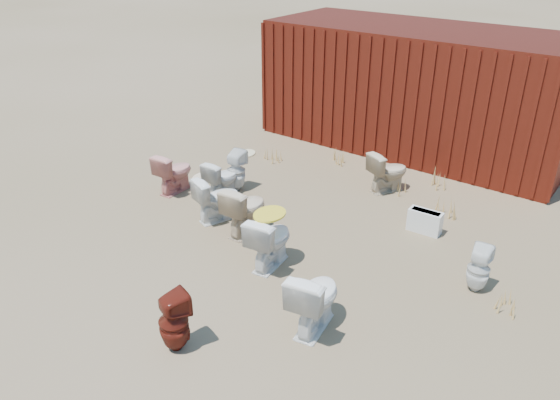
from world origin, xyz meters
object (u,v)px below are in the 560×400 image
Objects in this scene: toilet_front_c at (217,199)px; toilet_back_yellowlid at (270,240)px; loose_tank at (425,221)px; toilet_front_a at (222,179)px; toilet_front_pink at (174,172)px; toilet_back_e at (479,269)px; shipping_container at (417,89)px; toilet_front_maroon at (174,322)px; toilet_back_a at (236,171)px; toilet_back_beige_right at (388,172)px; toilet_front_e at (314,298)px; toilet_back_beige_left at (245,209)px.

toilet_back_yellowlid is at bearing 179.16° from toilet_front_c.
loose_tank is at bearing -129.82° from toilet_back_yellowlid.
toilet_front_a is at bearing -33.28° from toilet_front_c.
toilet_back_yellowlid reaches higher than toilet_front_pink.
toilet_back_yellowlid is 2.69m from toilet_back_e.
shipping_container is 4.56m from toilet_front_a.
toilet_front_maroon is at bearing 49.13° from toilet_back_e.
toilet_back_a reaches higher than toilet_front_a.
toilet_back_a reaches higher than toilet_back_beige_right.
toilet_front_a is 0.93× the size of toilet_front_pink.
toilet_front_a is at bearing -41.00° from toilet_front_e.
toilet_front_maroon reaches higher than toilet_back_e.
loose_tank is (2.75, 1.59, -0.19)m from toilet_front_c.
toilet_front_e is at bearing -95.20° from loose_tank.
shipping_container is 3.84m from loose_tank.
toilet_front_e is 1.04× the size of toilet_back_yellowlid.
toilet_front_maroon is at bearing 117.00° from toilet_back_beige_right.
toilet_front_c reaches higher than toilet_back_beige_right.
toilet_back_beige_right is at bearing -45.10° from toilet_back_e.
toilet_back_yellowlid is at bearing 132.71° from toilet_back_a.
toilet_front_maroon reaches higher than loose_tank.
toilet_front_e reaches higher than toilet_back_beige_left.
shipping_container is 4.99m from toilet_back_beige_left.
toilet_front_c reaches higher than toilet_front_maroon.
toilet_back_yellowlid reaches higher than toilet_front_a.
toilet_back_e is (4.36, -0.38, -0.05)m from toilet_back_a.
toilet_back_a is 0.92× the size of toilet_back_beige_left.
toilet_front_c is 1.46× the size of loose_tank.
shipping_container is 5.45m from toilet_back_yellowlid.
toilet_back_a is 3.29m from loose_tank.
toilet_back_beige_left is at bearing -145.57° from loose_tank.
toilet_front_c is 3.02m from toilet_back_beige_right.
toilet_back_yellowlid is at bearing 113.42° from toilet_back_beige_right.
shipping_container is at bearing -120.29° from toilet_back_a.
shipping_container reaches higher than toilet_back_yellowlid.
toilet_back_beige_left reaches higher than toilet_front_a.
toilet_front_maroon is at bearing 87.67° from toilet_back_yellowlid.
toilet_back_beige_left is 1.56× the size of loose_tank.
toilet_back_e is at bearing -134.21° from toilet_front_e.
toilet_front_maroon is at bearing -108.44° from loose_tank.
loose_tank is at bearing -146.89° from toilet_back_beige_left.
loose_tank is (2.15, 1.63, -0.22)m from toilet_back_beige_left.
toilet_front_maroon is 0.89× the size of toilet_front_e.
toilet_front_a is at bearing -109.88° from shipping_container.
loose_tank is at bearing -45.38° from toilet_back_e.
toilet_back_beige_right is 1.15× the size of toilet_back_e.
toilet_front_pink is 4.01m from toilet_front_maroon.
toilet_front_a is 0.87m from toilet_front_pink.
toilet_front_pink is at bearing 64.45° from toilet_back_beige_right.
toilet_front_a is 2.86m from toilet_back_beige_right.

